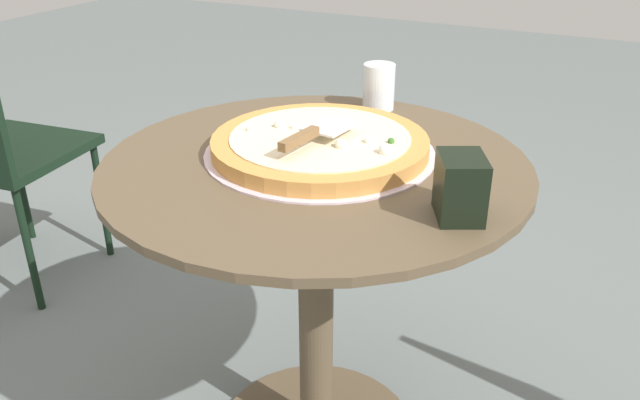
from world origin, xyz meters
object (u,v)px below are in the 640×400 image
object	(u,v)px
patio_table	(316,258)
pizza_on_tray	(320,145)
napkin_dispenser	(460,187)
drinking_cup	(379,87)
pizza_server	(314,133)

from	to	relation	value
patio_table	pizza_on_tray	size ratio (longest dim) A/B	1.82
pizza_on_tray	napkin_dispenser	bearing A→B (deg)	156.46
patio_table	drinking_cup	world-z (taller)	drinking_cup
drinking_cup	pizza_on_tray	bearing A→B (deg)	90.30
patio_table	napkin_dispenser	world-z (taller)	napkin_dispenser
pizza_on_tray	drinking_cup	xyz separation A→B (m)	(0.00, -0.32, 0.04)
patio_table	drinking_cup	xyz separation A→B (m)	(0.01, -0.35, 0.28)
patio_table	drinking_cup	distance (m)	0.45
pizza_on_tray	drinking_cup	distance (m)	0.32
pizza_server	napkin_dispenser	bearing A→B (deg)	162.90
drinking_cup	napkin_dispenser	bearing A→B (deg)	125.50
napkin_dispenser	pizza_on_tray	bearing A→B (deg)	40.00
drinking_cup	napkin_dispenser	world-z (taller)	drinking_cup
napkin_dispenser	pizza_server	bearing A→B (deg)	46.43
pizza_server	napkin_dispenser	distance (m)	0.33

